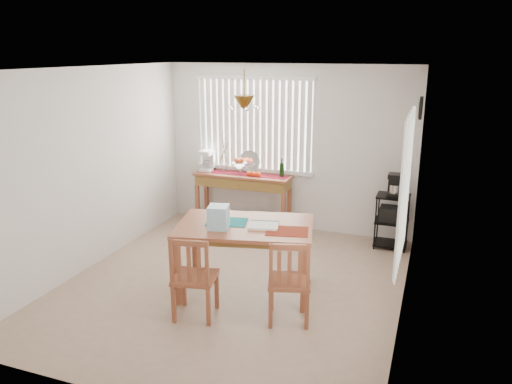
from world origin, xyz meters
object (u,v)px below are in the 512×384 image
at_px(chair_left, 194,278).
at_px(wire_cart, 392,216).
at_px(sideboard, 243,187).
at_px(chair_right, 289,282).
at_px(dining_table, 245,232).
at_px(cart_items, 395,185).

bearing_deg(chair_left, wire_cart, 57.41).
height_order(sideboard, chair_left, chair_left).
bearing_deg(chair_right, chair_left, -164.86).
relative_size(sideboard, chair_right, 1.66).
relative_size(wire_cart, chair_left, 0.83).
xyz_separation_m(sideboard, dining_table, (0.85, -2.10, 0.08)).
relative_size(sideboard, dining_table, 0.90).
bearing_deg(dining_table, chair_left, -109.67).
relative_size(cart_items, chair_left, 0.34).
relative_size(chair_left, chair_right, 1.01).
relative_size(cart_items, dining_table, 0.19).
relative_size(sideboard, chair_left, 1.65).
height_order(dining_table, chair_left, chair_left).
relative_size(sideboard, cart_items, 4.81).
height_order(wire_cart, chair_right, chair_right).
height_order(sideboard, cart_items, cart_items).
bearing_deg(chair_right, wire_cart, 72.25).
distance_m(cart_items, chair_right, 2.70).
bearing_deg(wire_cart, chair_right, -107.75).
bearing_deg(chair_left, dining_table, 70.33).
distance_m(wire_cart, cart_items, 0.47).
xyz_separation_m(sideboard, chair_left, (0.57, -2.88, -0.20)).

